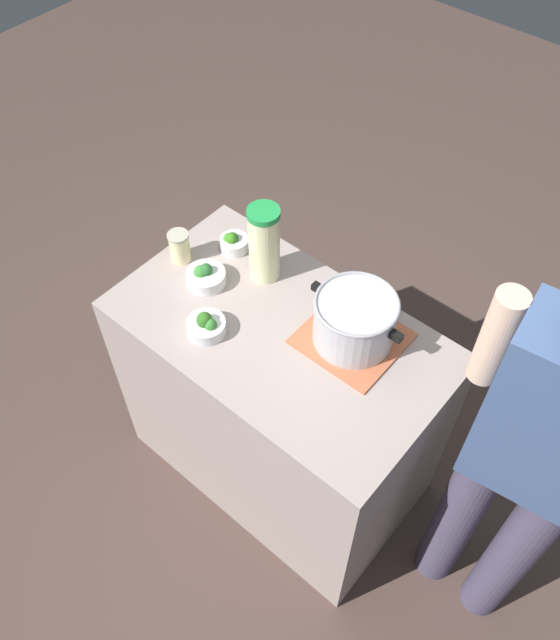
% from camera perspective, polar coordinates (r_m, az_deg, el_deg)
% --- Properties ---
extents(ground_plane, '(8.00, 8.00, 0.00)m').
position_cam_1_polar(ground_plane, '(2.89, 0.00, -12.05)').
color(ground_plane, '#4E3B34').
extents(counter_slab, '(1.10, 0.64, 0.91)m').
position_cam_1_polar(counter_slab, '(2.49, 0.00, -7.32)').
color(counter_slab, '#A09089').
rests_on(counter_slab, ground_plane).
extents(dish_cloth, '(0.31, 0.30, 0.01)m').
position_cam_1_polar(dish_cloth, '(2.10, 6.27, -1.56)').
color(dish_cloth, '#BD6340').
rests_on(dish_cloth, counter_slab).
extents(cooking_pot, '(0.33, 0.26, 0.17)m').
position_cam_1_polar(cooking_pot, '(2.03, 6.49, 0.02)').
color(cooking_pot, '#B7B7BC').
rests_on(cooking_pot, dish_cloth).
extents(lemonade_pitcher, '(0.11, 0.11, 0.29)m').
position_cam_1_polar(lemonade_pitcher, '(2.17, -1.37, 6.64)').
color(lemonade_pitcher, beige).
rests_on(lemonade_pitcher, counter_slab).
extents(mason_jar, '(0.07, 0.07, 0.12)m').
position_cam_1_polar(mason_jar, '(2.31, -8.69, 6.31)').
color(mason_jar, beige).
rests_on(mason_jar, counter_slab).
extents(broccoli_bowl_front, '(0.13, 0.13, 0.08)m').
position_cam_1_polar(broccoli_bowl_front, '(2.10, -6.40, -0.49)').
color(broccoli_bowl_front, silver).
rests_on(broccoli_bowl_front, counter_slab).
extents(broccoli_bowl_center, '(0.10, 0.10, 0.08)m').
position_cam_1_polar(broccoli_bowl_center, '(2.34, -4.06, 6.75)').
color(broccoli_bowl_center, silver).
rests_on(broccoli_bowl_center, counter_slab).
extents(broccoli_bowl_back, '(0.13, 0.13, 0.08)m').
position_cam_1_polar(broccoli_bowl_back, '(2.24, -6.47, 3.77)').
color(broccoli_bowl_back, silver).
rests_on(broccoli_bowl_back, counter_slab).
extents(person_cook, '(0.50, 0.24, 1.69)m').
position_cam_1_polar(person_cook, '(1.95, 20.64, -11.90)').
color(person_cook, '#4C455E').
rests_on(person_cook, ground_plane).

